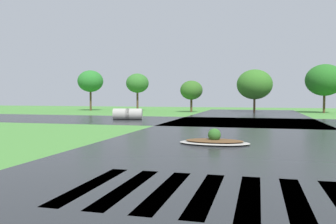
# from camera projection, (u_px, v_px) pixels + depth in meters

# --- Properties ---
(asphalt_roadway) EXTENTS (11.83, 80.00, 0.01)m
(asphalt_roadway) POSITION_uv_depth(u_px,v_px,m) (229.00, 151.00, 12.91)
(asphalt_roadway) COLOR #232628
(asphalt_roadway) RESTS_ON ground
(asphalt_cross_road) EXTENTS (90.00, 10.65, 0.01)m
(asphalt_cross_road) POSITION_uv_depth(u_px,v_px,m) (245.00, 122.00, 27.56)
(asphalt_cross_road) COLOR #232628
(asphalt_cross_road) RESTS_ON ground
(crosswalk_stripes) EXTENTS (5.85, 3.50, 0.01)m
(crosswalk_stripes) POSITION_uv_depth(u_px,v_px,m) (206.00, 193.00, 7.41)
(crosswalk_stripes) COLOR white
(crosswalk_stripes) RESTS_ON ground
(median_island) EXTENTS (3.04, 1.64, 0.68)m
(median_island) POSITION_uv_depth(u_px,v_px,m) (214.00, 141.00, 14.93)
(median_island) COLOR #9E9B93
(median_island) RESTS_ON ground
(drainage_pipe_stack) EXTENTS (2.66, 1.56, 0.98)m
(drainage_pipe_stack) POSITION_uv_depth(u_px,v_px,m) (128.00, 114.00, 30.05)
(drainage_pipe_stack) COLOR #9E9B93
(drainage_pipe_stack) RESTS_ON ground
(background_treeline) EXTENTS (41.57, 6.31, 5.90)m
(background_treeline) POSITION_uv_depth(u_px,v_px,m) (266.00, 82.00, 43.05)
(background_treeline) COLOR #4C3823
(background_treeline) RESTS_ON ground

